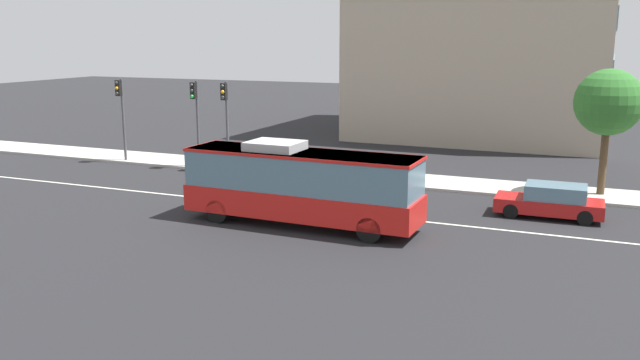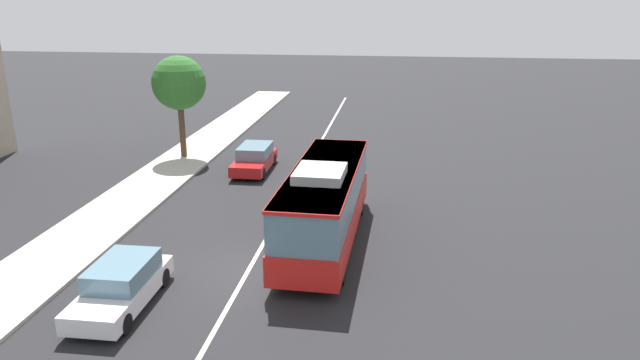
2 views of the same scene
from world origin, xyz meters
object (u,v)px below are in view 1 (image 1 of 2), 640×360
object	(u,v)px
traffic_light_mid_block	(226,110)
sedan_white	(244,172)
sedan_red	(551,201)
street_tree_kerbside_left	(609,103)
traffic_light_far_corner	(196,109)
transit_bus	(301,183)
traffic_light_near_corner	(121,106)

from	to	relation	value
traffic_light_mid_block	sedan_white	bearing A→B (deg)	42.00
sedan_red	street_tree_kerbside_left	size ratio (longest dim) A/B	0.72
sedan_white	traffic_light_far_corner	xyz separation A→B (m)	(-4.77, 2.90, 2.84)
traffic_light_far_corner	sedan_red	bearing A→B (deg)	85.34
sedan_red	traffic_light_far_corner	bearing A→B (deg)	-10.30
sedan_white	traffic_light_mid_block	bearing A→B (deg)	-46.98
transit_bus	traffic_light_far_corner	bearing A→B (deg)	142.26
sedan_white	sedan_red	distance (m)	15.44
traffic_light_far_corner	street_tree_kerbside_left	xyz separation A→B (m)	(22.22, 1.50, 1.04)
traffic_light_near_corner	traffic_light_far_corner	distance (m)	5.35
transit_bus	traffic_light_mid_block	size ratio (longest dim) A/B	1.94
traffic_light_mid_block	traffic_light_far_corner	world-z (taller)	same
traffic_light_near_corner	traffic_light_far_corner	world-z (taller)	same
traffic_light_near_corner	traffic_light_far_corner	size ratio (longest dim) A/B	1.00
sedan_white	traffic_light_far_corner	bearing A→B (deg)	-31.77
traffic_light_near_corner	street_tree_kerbside_left	world-z (taller)	street_tree_kerbside_left
sedan_white	traffic_light_near_corner	bearing A→B (deg)	-16.08
sedan_white	traffic_light_near_corner	distance (m)	10.88
traffic_light_near_corner	street_tree_kerbside_left	bearing A→B (deg)	92.57
sedan_white	sedan_red	world-z (taller)	same
sedan_red	traffic_light_mid_block	size ratio (longest dim) A/B	0.87
sedan_white	traffic_light_mid_block	distance (m)	4.90
traffic_light_far_corner	street_tree_kerbside_left	bearing A→B (deg)	98.95
sedan_white	street_tree_kerbside_left	bearing A→B (deg)	-166.24
traffic_light_near_corner	sedan_red	bearing A→B (deg)	81.73
transit_bus	street_tree_kerbside_left	xyz separation A→B (m)	(11.56, 10.24, 2.80)
sedan_white	traffic_light_mid_block	xyz separation A→B (m)	(-2.75, 2.90, 2.84)
sedan_white	traffic_light_mid_block	world-z (taller)	traffic_light_mid_block
transit_bus	traffic_light_near_corner	bearing A→B (deg)	153.16
sedan_white	street_tree_kerbside_left	distance (m)	18.41
traffic_light_near_corner	traffic_light_far_corner	bearing A→B (deg)	90.04
traffic_light_far_corner	street_tree_kerbside_left	world-z (taller)	street_tree_kerbside_left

